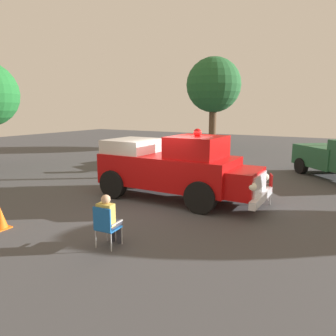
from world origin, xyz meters
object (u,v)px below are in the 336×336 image
object	(u,v)px
classic_hot_rod	(166,153)
oak_tree_left	(214,85)
traffic_cone	(1,218)
vintage_fire_truck	(174,167)
lawn_chair_by_car	(267,186)
lawn_chair_spare	(107,160)
lawn_chair_near_truck	(105,224)
spectator_seated	(109,218)

from	to	relation	value
classic_hot_rod	oak_tree_left	size ratio (longest dim) A/B	0.64
oak_tree_left	traffic_cone	bearing A→B (deg)	-84.52
traffic_cone	vintage_fire_truck	bearing A→B (deg)	61.41
traffic_cone	lawn_chair_by_car	bearing A→B (deg)	46.87
oak_tree_left	vintage_fire_truck	bearing A→B (deg)	-73.02
vintage_fire_truck	lawn_chair_spare	world-z (taller)	vintage_fire_truck
vintage_fire_truck	oak_tree_left	size ratio (longest dim) A/B	0.81
lawn_chair_near_truck	traffic_cone	world-z (taller)	lawn_chair_near_truck
traffic_cone	lawn_chair_spare	bearing A→B (deg)	110.20
vintage_fire_truck	spectator_seated	distance (m)	4.37
lawn_chair_by_car	spectator_seated	world-z (taller)	spectator_seated
classic_hot_rod	spectator_seated	size ratio (longest dim) A/B	3.66
vintage_fire_truck	lawn_chair_by_car	bearing A→B (deg)	21.51
lawn_chair_near_truck	spectator_seated	world-z (taller)	spectator_seated
vintage_fire_truck	lawn_chair_near_truck	bearing A→B (deg)	-81.97
lawn_chair_by_car	traffic_cone	xyz separation A→B (m)	(-5.74, -6.13, -0.28)
classic_hot_rod	traffic_cone	size ratio (longest dim) A/B	7.43
lawn_chair_by_car	spectator_seated	xyz separation A→B (m)	(-2.45, -5.50, 0.11)
classic_hot_rod	oak_tree_left	distance (m)	10.22
lawn_chair_near_truck	spectator_seated	distance (m)	0.17
vintage_fire_truck	spectator_seated	xyz separation A→B (m)	(0.61, -4.30, -0.50)
vintage_fire_truck	oak_tree_left	xyz separation A→B (m)	(-4.60, 15.07, 3.92)
lawn_chair_spare	oak_tree_left	distance (m)	13.20
vintage_fire_truck	classic_hot_rod	world-z (taller)	vintage_fire_truck
vintage_fire_truck	lawn_chair_near_truck	xyz separation A→B (m)	(0.62, -4.43, -0.61)
vintage_fire_truck	oak_tree_left	world-z (taller)	oak_tree_left
vintage_fire_truck	classic_hot_rod	size ratio (longest dim) A/B	1.26
classic_hot_rod	lawn_chair_by_car	bearing A→B (deg)	-34.37
vintage_fire_truck	traffic_cone	world-z (taller)	vintage_fire_truck
lawn_chair_by_car	traffic_cone	distance (m)	8.40
lawn_chair_spare	spectator_seated	size ratio (longest dim) A/B	0.79
classic_hot_rod	spectator_seated	distance (m)	11.07
spectator_seated	oak_tree_left	xyz separation A→B (m)	(-5.21, 19.36, 4.42)
classic_hot_rod	traffic_cone	xyz separation A→B (m)	(1.07, -10.79, -0.44)
vintage_fire_truck	traffic_cone	size ratio (longest dim) A/B	9.37
lawn_chair_near_truck	lawn_chair_by_car	bearing A→B (deg)	66.63
lawn_chair_near_truck	lawn_chair_spare	world-z (taller)	same
lawn_chair_near_truck	traffic_cone	size ratio (longest dim) A/B	1.61
lawn_chair_by_car	oak_tree_left	distance (m)	16.47
classic_hot_rod	lawn_chair_spare	distance (m)	3.61
lawn_chair_near_truck	lawn_chair_by_car	size ratio (longest dim) A/B	1.00
classic_hot_rod	lawn_chair_by_car	xyz separation A→B (m)	(6.82, -4.66, -0.16)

